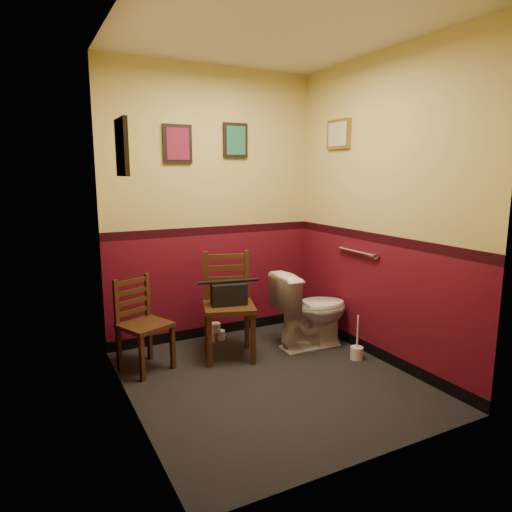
% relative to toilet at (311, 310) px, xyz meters
% --- Properties ---
extents(floor, '(2.20, 2.40, 0.00)m').
position_rel_toilet_xyz_m(floor, '(-0.72, -0.47, -0.37)').
color(floor, black).
rests_on(floor, ground).
extents(ceiling, '(2.20, 2.40, 0.00)m').
position_rel_toilet_xyz_m(ceiling, '(-0.72, -0.47, 2.33)').
color(ceiling, silver).
rests_on(ceiling, ground).
extents(wall_back, '(2.20, 0.00, 2.70)m').
position_rel_toilet_xyz_m(wall_back, '(-0.72, 0.73, 0.98)').
color(wall_back, '#580D1D').
rests_on(wall_back, ground).
extents(wall_front, '(2.20, 0.00, 2.70)m').
position_rel_toilet_xyz_m(wall_front, '(-0.72, -1.67, 0.98)').
color(wall_front, '#580D1D').
rests_on(wall_front, ground).
extents(wall_left, '(0.00, 2.40, 2.70)m').
position_rel_toilet_xyz_m(wall_left, '(-1.82, -0.47, 0.98)').
color(wall_left, '#580D1D').
rests_on(wall_left, ground).
extents(wall_right, '(0.00, 2.40, 2.70)m').
position_rel_toilet_xyz_m(wall_right, '(0.38, -0.47, 0.98)').
color(wall_right, '#580D1D').
rests_on(wall_right, ground).
extents(grab_bar, '(0.05, 0.56, 0.06)m').
position_rel_toilet_xyz_m(grab_bar, '(0.35, -0.22, 0.58)').
color(grab_bar, silver).
rests_on(grab_bar, wall_right).
extents(framed_print_back_a, '(0.28, 0.04, 0.36)m').
position_rel_toilet_xyz_m(framed_print_back_a, '(-1.07, 0.71, 1.58)').
color(framed_print_back_a, black).
rests_on(framed_print_back_a, wall_back).
extents(framed_print_back_b, '(0.26, 0.04, 0.34)m').
position_rel_toilet_xyz_m(framed_print_back_b, '(-0.47, 0.71, 1.63)').
color(framed_print_back_b, black).
rests_on(framed_print_back_b, wall_back).
extents(framed_print_left, '(0.04, 0.30, 0.38)m').
position_rel_toilet_xyz_m(framed_print_left, '(-1.80, -0.37, 1.48)').
color(framed_print_left, black).
rests_on(framed_print_left, wall_left).
extents(framed_print_right, '(0.04, 0.34, 0.28)m').
position_rel_toilet_xyz_m(framed_print_right, '(0.36, 0.13, 1.68)').
color(framed_print_right, olive).
rests_on(framed_print_right, wall_right).
extents(toilet, '(0.77, 0.45, 0.74)m').
position_rel_toilet_xyz_m(toilet, '(0.00, 0.00, 0.00)').
color(toilet, white).
rests_on(toilet, floor).
extents(toilet_brush, '(0.12, 0.12, 0.42)m').
position_rel_toilet_xyz_m(toilet_brush, '(0.19, -0.46, -0.30)').
color(toilet_brush, silver).
rests_on(toilet_brush, floor).
extents(chair_left, '(0.49, 0.49, 0.80)m').
position_rel_toilet_xyz_m(chair_left, '(-1.58, 0.23, 0.03)').
color(chair_left, '#3E2712').
rests_on(chair_left, floor).
extents(chair_right, '(0.57, 0.57, 0.96)m').
position_rel_toilet_xyz_m(chair_right, '(-0.81, 0.16, 0.11)').
color(chair_right, '#3E2712').
rests_on(chair_right, floor).
extents(handbag, '(0.34, 0.22, 0.23)m').
position_rel_toilet_xyz_m(handbag, '(-0.82, 0.12, 0.24)').
color(handbag, black).
rests_on(handbag, chair_right).
extents(tp_stack, '(0.21, 0.11, 0.18)m').
position_rel_toilet_xyz_m(tp_stack, '(-0.77, 0.58, -0.29)').
color(tp_stack, silver).
rests_on(tp_stack, floor).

